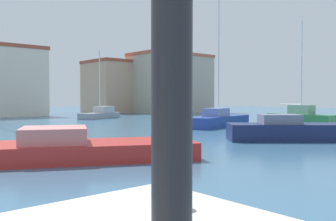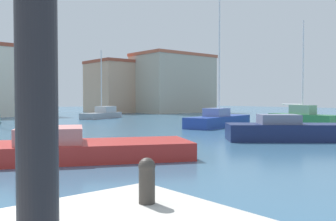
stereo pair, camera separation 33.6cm
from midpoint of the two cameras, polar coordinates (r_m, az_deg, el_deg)
The scene contains 9 objects.
water at distance 30.83m, azimuth -9.01°, elevation -2.71°, with size 160.00×160.00×0.00m, color #38607F.
mooring_bollard at distance 5.17m, azimuth -2.01°, elevation -10.34°, with size 0.23×0.23×0.62m.
sailboat_green_far_right at distance 37.00m, azimuth 19.38°, elevation -0.98°, with size 2.67×7.02×9.65m.
motorboat_red_near_pier at distance 15.27m, azimuth -14.16°, elevation -5.65°, with size 9.28×6.65×1.32m.
motorboat_navy_center_channel at distance 22.92m, azimuth 18.70°, elevation -2.94°, with size 7.65×7.12×1.51m.
sailboat_grey_distant_north at distance 46.56m, azimuth -10.41°, elevation -0.48°, with size 6.56×4.53×8.31m.
sailboat_blue_far_left at distance 32.78m, azimuth 7.36°, elevation -1.37°, with size 8.81×4.34×12.91m.
waterfront_apartments at distance 66.58m, azimuth -7.91°, elevation 3.59°, with size 9.99×8.77×8.99m.
yacht_club at distance 65.67m, azimuth 0.27°, elevation 4.16°, with size 13.44×8.73×10.18m.
Camera 1 is at (-1.39, -5.97, 2.43)m, focal length 39.97 mm.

